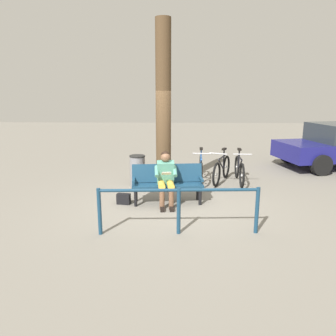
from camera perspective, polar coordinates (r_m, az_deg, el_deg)
name	(u,v)px	position (r m, az deg, el deg)	size (l,w,h in m)	color
ground_plane	(172,203)	(7.34, 0.73, -6.28)	(40.00, 40.00, 0.00)	slate
bench	(167,181)	(7.28, -0.12, -2.26)	(1.64, 0.64, 0.87)	navy
person_reading	(166,176)	(7.08, -0.40, -1.39)	(0.52, 0.79, 1.20)	#4C8C7A
handbag	(124,199)	(7.32, -7.91, -5.47)	(0.30, 0.14, 0.24)	black
tree_trunk	(163,108)	(8.10, -0.83, 10.69)	(0.38, 0.38, 4.18)	#4C3823
litter_bin	(138,171)	(8.60, -5.44, -0.49)	(0.42, 0.42, 0.84)	slate
bicycle_red	(239,170)	(9.13, 12.58, -0.33)	(0.48, 1.68, 0.94)	black
bicycle_black	(222,169)	(9.09, 9.54, -0.25)	(0.74, 1.57, 0.94)	black
bicycle_green	(201,169)	(9.06, 5.88, -0.19)	(0.48, 1.68, 0.94)	black
railing_fence	(179,202)	(5.64, 1.92, -6.16)	(2.85, 0.22, 0.85)	navy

